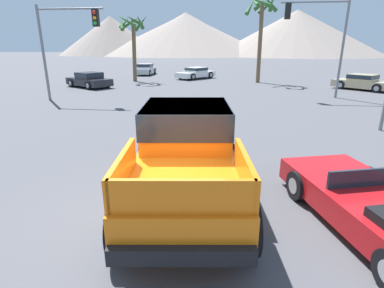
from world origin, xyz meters
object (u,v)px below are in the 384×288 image
(parked_car_white, at_px, (196,73))
(palm_tree_tall, at_px, (132,31))
(orange_pickup_truck, at_px, (186,151))
(red_convertible_car, at_px, (378,210))
(traffic_light_main, at_px, (66,35))
(palm_tree_leaning, at_px, (261,18))
(parked_car_silver, at_px, (145,69))
(parked_car_dark, at_px, (89,80))
(parked_car_tan, at_px, (363,82))
(traffic_light_crosswalk, at_px, (320,29))

(parked_car_white, distance_m, palm_tree_tall, 7.39)
(orange_pickup_truck, relative_size, red_convertible_car, 1.08)
(traffic_light_main, height_order, palm_tree_leaning, palm_tree_leaning)
(parked_car_silver, bearing_deg, traffic_light_main, 90.09)
(traffic_light_main, xyz_separation_m, palm_tree_leaning, (12.00, 11.37, 1.66))
(orange_pickup_truck, height_order, traffic_light_main, traffic_light_main)
(parked_car_dark, distance_m, palm_tree_leaning, 15.58)
(parked_car_tan, xyz_separation_m, parked_car_dark, (-21.41, -1.26, 0.02))
(orange_pickup_truck, height_order, parked_car_dark, orange_pickup_truck)
(parked_car_dark, bearing_deg, parked_car_white, -12.89)
(parked_car_dark, distance_m, palm_tree_tall, 6.63)
(traffic_light_crosswalk, bearing_deg, parked_car_tan, -138.99)
(red_convertible_car, relative_size, palm_tree_tall, 0.77)
(parked_car_silver, bearing_deg, palm_tree_tall, 96.24)
(traffic_light_main, relative_size, palm_tree_leaning, 0.74)
(palm_tree_leaning, bearing_deg, traffic_light_main, -136.55)
(parked_car_silver, bearing_deg, parked_car_tan, 151.67)
(parked_car_tan, xyz_separation_m, traffic_light_crosswalk, (-4.73, -4.11, 3.58))
(palm_tree_tall, bearing_deg, palm_tree_leaning, 2.22)
(palm_tree_tall, bearing_deg, orange_pickup_truck, -69.88)
(traffic_light_main, bearing_deg, parked_car_silver, 91.23)
(traffic_light_main, distance_m, traffic_light_crosswalk, 15.22)
(traffic_light_main, relative_size, traffic_light_crosswalk, 0.91)
(orange_pickup_truck, height_order, palm_tree_leaning, palm_tree_leaning)
(traffic_light_main, height_order, palm_tree_tall, palm_tree_tall)
(parked_car_tan, height_order, palm_tree_tall, palm_tree_tall)
(parked_car_silver, bearing_deg, red_convertible_car, 111.84)
(traffic_light_main, distance_m, palm_tree_tall, 10.95)
(parked_car_silver, distance_m, palm_tree_tall, 7.74)
(orange_pickup_truck, distance_m, parked_car_tan, 21.77)
(palm_tree_tall, height_order, palm_tree_leaning, palm_tree_leaning)
(orange_pickup_truck, relative_size, parked_car_dark, 1.14)
(parked_car_tan, xyz_separation_m, parked_car_silver, (-19.99, 10.27, 0.04))
(red_convertible_car, bearing_deg, orange_pickup_truck, 152.02)
(palm_tree_tall, bearing_deg, parked_car_tan, -10.69)
(orange_pickup_truck, xyz_separation_m, traffic_light_main, (-8.71, 11.53, 2.70))
(parked_car_dark, bearing_deg, traffic_light_crosswalk, -67.91)
(traffic_light_main, bearing_deg, palm_tree_tall, 87.46)
(parked_car_white, bearing_deg, parked_car_tan, -170.24)
(parked_car_tan, bearing_deg, parked_car_silver, -74.21)
(parked_car_tan, bearing_deg, traffic_light_crosswalk, -6.01)
(parked_car_dark, xyz_separation_m, palm_tree_leaning, (13.80, 5.32, 4.88))
(red_convertible_car, bearing_deg, traffic_light_main, 118.46)
(red_convertible_car, height_order, traffic_light_main, traffic_light_main)
(traffic_light_main, bearing_deg, parked_car_white, 66.72)
(parked_car_tan, bearing_deg, traffic_light_main, -26.57)
(parked_car_dark, relative_size, traffic_light_main, 0.80)
(parked_car_silver, bearing_deg, traffic_light_crosswalk, 135.56)
(red_convertible_car, distance_m, parked_car_white, 26.93)
(parked_car_tan, distance_m, palm_tree_tall, 19.85)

